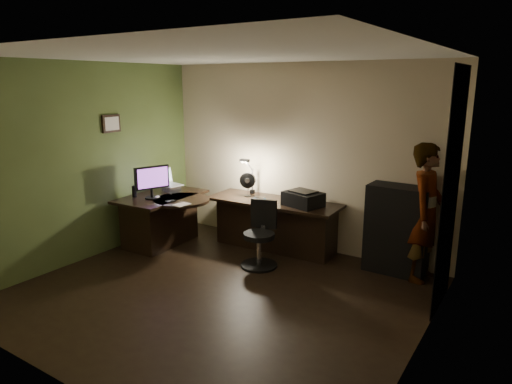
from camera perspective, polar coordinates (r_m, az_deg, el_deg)
The scene contains 27 objects.
floor at distance 5.52m, azimuth -4.76°, elevation -12.59°, with size 4.50×4.00×0.01m, color black.
ceiling at distance 4.96m, azimuth -5.40°, elevation 16.77°, with size 4.50×4.00×0.01m, color silver.
wall_back at distance 6.73m, azimuth 5.53°, elevation 4.34°, with size 4.50×0.01×2.70m, color #C3B18E.
wall_front at distance 3.76m, azimuth -24.29°, elevation -4.29°, with size 4.50×0.01×2.70m, color #C3B18E.
wall_left at distance 6.68m, azimuth -20.52°, elevation 3.46°, with size 0.01×4.00×2.70m, color #C3B18E.
wall_right at distance 4.12m, azimuth 20.53°, elevation -2.44°, with size 0.01×4.00×2.70m, color #C3B18E.
green_wall_overlay at distance 6.67m, azimuth -20.44°, elevation 3.45°, with size 0.00×4.00×2.70m, color #4D612E.
arched_doorway at distance 5.23m, azimuth 23.17°, elevation 0.05°, with size 0.01×0.90×2.60m, color black.
french_door at distance 3.71m, azimuth 17.92°, elevation -8.89°, with size 0.02×0.92×2.10m, color white.
framed_picture at distance 6.86m, azimuth -17.67°, elevation 8.15°, with size 0.04×0.30×0.25m, color black.
desk_left at distance 7.10m, azimuth -11.63°, elevation -3.41°, with size 0.82×1.33×0.77m, color black.
desk_right at distance 6.75m, azimuth 2.17°, elevation -4.14°, with size 1.98×0.69×0.74m, color black.
cabinet at distance 6.16m, azimuth 17.23°, elevation -4.52°, with size 0.77×0.38×1.15m, color black.
laptop_stand at distance 7.15m, azimuth -10.55°, elevation 0.44°, with size 0.25×0.20×0.10m, color silver.
laptop at distance 7.11m, azimuth -10.60°, elevation 1.79°, with size 0.35×0.33×0.24m, color silver.
monitor at distance 6.79m, azimuth -12.94°, elevation 0.67°, with size 0.10×0.52×0.34m, color black.
mouse at distance 6.81m, azimuth -12.25°, elevation -0.60°, with size 0.06×0.09×0.03m, color silver.
phone at distance 6.59m, azimuth -10.63°, elevation -1.11°, with size 0.07×0.14×0.01m, color black.
pen at distance 6.99m, azimuth -10.56°, elevation -0.25°, with size 0.01×0.13×0.01m, color black.
speaker at distance 6.94m, azimuth -14.98°, elevation 0.09°, with size 0.07×0.07×0.17m, color black.
notepad at distance 6.36m, azimuth -9.27°, elevation -1.56°, with size 0.16×0.22×0.01m, color silver.
desk_fan at distance 6.86m, azimuth -1.00°, elevation 0.95°, with size 0.24×0.13×0.37m, color black.
headphones at distance 6.50m, azimuth 0.51°, elevation -0.99°, with size 0.20×0.09×0.10m, color #145584.
printer at distance 6.37m, azimuth 5.92°, elevation -0.79°, with size 0.50×0.39×0.22m, color black.
desk_lamp at distance 7.00m, azimuth -0.45°, elevation 2.17°, with size 0.14×0.27×0.60m, color black.
office_chair at distance 6.09m, azimuth 0.39°, elevation -5.42°, with size 0.49×0.49×0.88m, color black.
person at distance 5.98m, azimuth 20.46°, elevation -2.45°, with size 0.62×0.41×1.73m, color #D8A88C.
Camera 1 is at (3.07, -3.89, 2.43)m, focal length 32.00 mm.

